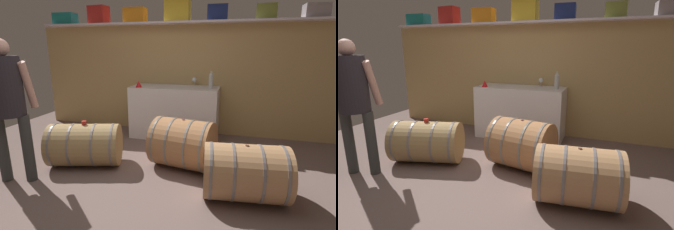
% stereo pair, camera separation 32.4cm
% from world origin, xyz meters
% --- Properties ---
extents(ground_plane, '(6.75, 7.99, 0.02)m').
position_xyz_m(ground_plane, '(0.00, 0.60, -0.01)').
color(ground_plane, '#6C5752').
extents(back_wall_panel, '(5.55, 0.10, 1.97)m').
position_xyz_m(back_wall_panel, '(0.00, 2.40, 0.99)').
color(back_wall_panel, tan).
rests_on(back_wall_panel, ground).
extents(high_shelf_board, '(5.11, 0.40, 0.03)m').
position_xyz_m(high_shelf_board, '(0.00, 2.25, 1.99)').
color(high_shelf_board, silver).
rests_on(high_shelf_board, back_wall_panel).
extents(toolcase_teal, '(0.42, 0.28, 0.21)m').
position_xyz_m(toolcase_teal, '(-2.21, 2.25, 2.11)').
color(toolcase_teal, teal).
rests_on(toolcase_teal, high_shelf_board).
extents(toolcase_red, '(0.35, 0.28, 0.31)m').
position_xyz_m(toolcase_red, '(-1.48, 2.25, 2.16)').
color(toolcase_red, red).
rests_on(toolcase_red, high_shelf_board).
extents(toolcase_orange, '(0.40, 0.27, 0.26)m').
position_xyz_m(toolcase_orange, '(-0.75, 2.25, 2.13)').
color(toolcase_orange, orange).
rests_on(toolcase_orange, high_shelf_board).
extents(toolcase_yellow, '(0.43, 0.24, 0.35)m').
position_xyz_m(toolcase_yellow, '(0.03, 2.25, 2.18)').
color(toolcase_yellow, yellow).
rests_on(toolcase_yellow, high_shelf_board).
extents(toolcase_navy, '(0.34, 0.25, 0.25)m').
position_xyz_m(toolcase_navy, '(0.71, 2.25, 2.13)').
color(toolcase_navy, navy).
rests_on(toolcase_navy, high_shelf_board).
extents(toolcase_olive, '(0.32, 0.23, 0.23)m').
position_xyz_m(toolcase_olive, '(1.47, 2.25, 2.12)').
color(toolcase_olive, olive).
rests_on(toolcase_olive, high_shelf_board).
extents(toolcase_grey, '(0.35, 0.29, 0.21)m').
position_xyz_m(toolcase_grey, '(2.17, 2.25, 2.11)').
color(toolcase_grey, gray).
rests_on(toolcase_grey, high_shelf_board).
extents(work_cabinet, '(1.53, 0.64, 0.91)m').
position_xyz_m(work_cabinet, '(0.04, 2.02, 0.46)').
color(work_cabinet, silver).
rests_on(work_cabinet, ground).
extents(wine_bottle_clear, '(0.08, 0.08, 0.29)m').
position_xyz_m(wine_bottle_clear, '(0.67, 2.00, 1.05)').
color(wine_bottle_clear, '#B8BBB6').
rests_on(wine_bottle_clear, work_cabinet).
extents(wine_glass, '(0.08, 0.08, 0.15)m').
position_xyz_m(wine_glass, '(0.34, 2.25, 1.01)').
color(wine_glass, white).
rests_on(wine_glass, work_cabinet).
extents(red_funnel, '(0.11, 0.11, 0.11)m').
position_xyz_m(red_funnel, '(-0.55, 1.80, 0.97)').
color(red_funnel, red).
rests_on(red_funnel, work_cabinet).
extents(wine_barrel_near, '(1.05, 0.81, 0.59)m').
position_xyz_m(wine_barrel_near, '(-0.85, 0.54, 0.29)').
color(wine_barrel_near, '#A08050').
rests_on(wine_barrel_near, ground).
extents(wine_barrel_far, '(0.88, 0.78, 0.67)m').
position_xyz_m(wine_barrel_far, '(0.45, 0.84, 0.33)').
color(wine_barrel_far, '#A67046').
rests_on(wine_barrel_far, ground).
extents(wine_barrel_flank, '(0.92, 0.69, 0.62)m').
position_xyz_m(wine_barrel_flank, '(1.24, 0.25, 0.30)').
color(wine_barrel_flank, '#B08054').
rests_on(wine_barrel_flank, ground).
extents(tasting_cup, '(0.06, 0.06, 0.04)m').
position_xyz_m(tasting_cup, '(-0.84, 0.54, 0.61)').
color(tasting_cup, red).
rests_on(tasting_cup, wine_barrel_near).
extents(winemaker_pouring, '(0.54, 0.46, 1.67)m').
position_xyz_m(winemaker_pouring, '(-1.40, -0.05, 1.03)').
color(winemaker_pouring, '#323432').
rests_on(winemaker_pouring, ground).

